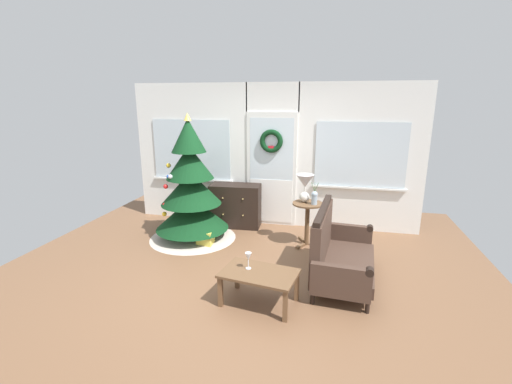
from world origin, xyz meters
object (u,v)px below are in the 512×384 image
(settee_sofa, at_px, (336,252))
(coffee_table, at_px, (259,277))
(wine_glass, at_px, (248,257))
(gift_box, at_px, (205,238))
(table_lamp, at_px, (305,184))
(flower_vase, at_px, (314,197))
(dresser_cabinet, at_px, (235,205))
(side_table, at_px, (307,215))
(christmas_tree, at_px, (191,195))

(settee_sofa, bearing_deg, coffee_table, -137.70)
(coffee_table, bearing_deg, settee_sofa, 42.30)
(wine_glass, xyz_separation_m, gift_box, (-1.04, 1.37, -0.41))
(table_lamp, height_order, wine_glass, table_lamp)
(flower_vase, xyz_separation_m, gift_box, (-1.67, -0.33, -0.69))
(coffee_table, bearing_deg, dresser_cabinet, 111.78)
(dresser_cabinet, bearing_deg, table_lamp, -23.07)
(settee_sofa, relative_size, wine_glass, 7.70)
(gift_box, bearing_deg, dresser_cabinet, 77.28)
(side_table, xyz_separation_m, gift_box, (-1.57, -0.39, -0.37))
(christmas_tree, xyz_separation_m, dresser_cabinet, (0.54, 0.72, -0.36))
(flower_vase, bearing_deg, dresser_cabinet, 155.87)
(side_table, height_order, flower_vase, flower_vase)
(coffee_table, xyz_separation_m, wine_glass, (-0.14, 0.06, 0.20))
(side_table, bearing_deg, wine_glass, -106.56)
(settee_sofa, height_order, flower_vase, flower_vase)
(dresser_cabinet, relative_size, table_lamp, 2.10)
(coffee_table, height_order, gift_box, coffee_table)
(dresser_cabinet, height_order, gift_box, dresser_cabinet)
(table_lamp, relative_size, wine_glass, 2.26)
(settee_sofa, relative_size, gift_box, 6.27)
(side_table, relative_size, gift_box, 2.91)
(dresser_cabinet, height_order, flower_vase, flower_vase)
(table_lamp, relative_size, flower_vase, 1.26)
(table_lamp, bearing_deg, flower_vase, -32.01)
(christmas_tree, xyz_separation_m, side_table, (1.89, 0.13, -0.26))
(wine_glass, relative_size, gift_box, 0.81)
(flower_vase, bearing_deg, wine_glass, -110.13)
(settee_sofa, bearing_deg, side_table, 113.50)
(dresser_cabinet, xyz_separation_m, gift_box, (-0.22, -0.98, -0.27))
(table_lamp, relative_size, coffee_table, 0.48)
(settee_sofa, distance_m, side_table, 1.16)
(wine_glass, height_order, gift_box, wine_glass)
(table_lamp, bearing_deg, coffee_table, -99.89)
(side_table, distance_m, wine_glass, 1.84)
(christmas_tree, relative_size, dresser_cabinet, 2.23)
(christmas_tree, relative_size, gift_box, 8.60)
(christmas_tree, bearing_deg, coffee_table, -48.26)
(christmas_tree, relative_size, table_lamp, 4.68)
(christmas_tree, distance_m, coffee_table, 2.30)
(coffee_table, bearing_deg, side_table, 78.07)
(settee_sofa, bearing_deg, christmas_tree, 158.58)
(settee_sofa, bearing_deg, wine_glass, -144.23)
(dresser_cabinet, height_order, side_table, dresser_cabinet)
(christmas_tree, bearing_deg, side_table, 4.02)
(table_lamp, distance_m, flower_vase, 0.25)
(gift_box, bearing_deg, flower_vase, 11.29)
(dresser_cabinet, relative_size, settee_sofa, 0.62)
(flower_vase, relative_size, gift_box, 1.46)
(settee_sofa, bearing_deg, gift_box, 161.94)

